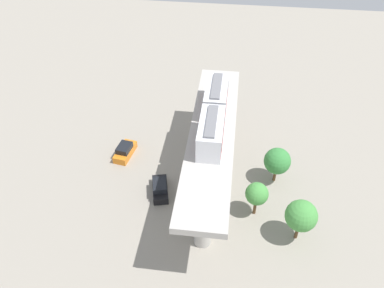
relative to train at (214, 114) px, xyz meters
The scene contains 8 objects.
ground_plane 9.75m from the train, 90.00° to the left, with size 120.00×120.00×0.00m, color gray.
viaduct 3.86m from the train, 90.00° to the left, with size 5.20×28.00×8.11m.
train is the anchor object (origin of this frame).
parked_car_orange 15.07m from the train, 10.59° to the right, with size 2.45×4.43×1.76m.
parked_car_black 11.42m from the train, 33.98° to the left, with size 2.72×4.50×1.76m.
tree_near_viaduct 10.26m from the train, behind, with size 3.31×3.31×4.94m.
tree_mid_lot 14.67m from the train, 139.27° to the left, with size 3.44×3.44×5.40m.
tree_far_corner 10.28m from the train, 133.74° to the left, with size 2.63×2.63×4.61m.
Camera 1 is at (-2.14, 35.52, 36.50)m, focal length 37.36 mm.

